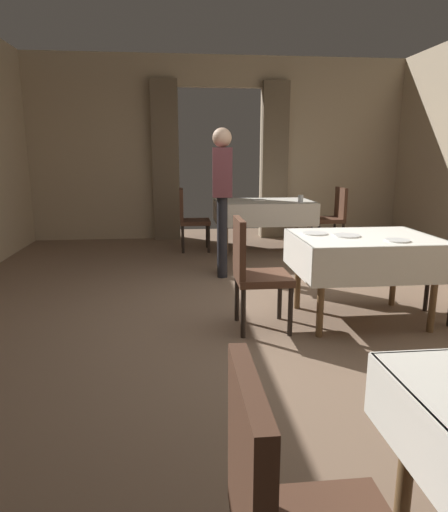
{
  "coord_description": "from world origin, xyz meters",
  "views": [
    {
      "loc": [
        -0.75,
        -3.63,
        1.43
      ],
      "look_at": [
        -0.33,
        0.35,
        0.52
      ],
      "focal_mm": 31.62,
      "sensor_mm": 36.0,
      "label": 1
    }
  ],
  "objects_px": {
    "chair_mid_left": "(253,269)",
    "plate_mid_a": "(315,233)",
    "dining_table_mid": "(363,249)",
    "dining_table_far": "(264,208)",
    "person_waiter_by_doorway": "(222,190)",
    "chair_far_right": "(333,215)",
    "plate_mid_b": "(347,235)",
    "glass_far_a": "(301,199)",
    "plate_far_b": "(259,200)",
    "plate_mid_c": "(398,240)",
    "chair_far_left": "(190,217)"
  },
  "relations": [
    {
      "from": "chair_mid_left",
      "to": "plate_mid_a",
      "type": "height_order",
      "value": "chair_mid_left"
    },
    {
      "from": "dining_table_mid",
      "to": "plate_mid_a",
      "type": "relative_size",
      "value": 5.35
    },
    {
      "from": "dining_table_far",
      "to": "person_waiter_by_doorway",
      "type": "distance_m",
      "value": 1.62
    },
    {
      "from": "chair_far_right",
      "to": "plate_mid_b",
      "type": "relative_size",
      "value": 4.14
    },
    {
      "from": "plate_mid_a",
      "to": "glass_far_a",
      "type": "bearing_deg",
      "value": 77.3
    },
    {
      "from": "plate_far_b",
      "to": "plate_mid_c",
      "type": "bearing_deg",
      "value": -80.88
    },
    {
      "from": "chair_far_left",
      "to": "plate_mid_a",
      "type": "height_order",
      "value": "chair_far_left"
    },
    {
      "from": "plate_mid_a",
      "to": "person_waiter_by_doorway",
      "type": "height_order",
      "value": "person_waiter_by_doorway"
    },
    {
      "from": "dining_table_mid",
      "to": "plate_far_b",
      "type": "bearing_deg",
      "value": 96.76
    },
    {
      "from": "chair_far_right",
      "to": "plate_mid_c",
      "type": "distance_m",
      "value": 3.4
    },
    {
      "from": "chair_far_left",
      "to": "person_waiter_by_doorway",
      "type": "relative_size",
      "value": 0.54
    },
    {
      "from": "chair_mid_left",
      "to": "plate_mid_c",
      "type": "height_order",
      "value": "chair_mid_left"
    },
    {
      "from": "dining_table_mid",
      "to": "person_waiter_by_doorway",
      "type": "bearing_deg",
      "value": 123.35
    },
    {
      "from": "dining_table_mid",
      "to": "chair_mid_left",
      "type": "xyz_separation_m",
      "value": [
        -0.97,
        -0.11,
        -0.12
      ]
    },
    {
      "from": "dining_table_mid",
      "to": "chair_mid_left",
      "type": "bearing_deg",
      "value": -173.56
    },
    {
      "from": "plate_mid_b",
      "to": "glass_far_a",
      "type": "height_order",
      "value": "glass_far_a"
    },
    {
      "from": "dining_table_mid",
      "to": "plate_mid_b",
      "type": "xyz_separation_m",
      "value": [
        -0.15,
        0.0,
        0.12
      ]
    },
    {
      "from": "chair_far_left",
      "to": "dining_table_mid",
      "type": "bearing_deg",
      "value": -65.54
    },
    {
      "from": "plate_mid_b",
      "to": "plate_mid_c",
      "type": "height_order",
      "value": "same"
    },
    {
      "from": "plate_mid_c",
      "to": "glass_far_a",
      "type": "height_order",
      "value": "glass_far_a"
    },
    {
      "from": "chair_far_left",
      "to": "plate_mid_a",
      "type": "distance_m",
      "value": 3.11
    },
    {
      "from": "chair_mid_left",
      "to": "plate_far_b",
      "type": "height_order",
      "value": "chair_mid_left"
    },
    {
      "from": "plate_mid_a",
      "to": "plate_mid_c",
      "type": "relative_size",
      "value": 1.13
    },
    {
      "from": "dining_table_mid",
      "to": "person_waiter_by_doorway",
      "type": "distance_m",
      "value": 1.96
    },
    {
      "from": "dining_table_far",
      "to": "person_waiter_by_doorway",
      "type": "relative_size",
      "value": 0.84
    },
    {
      "from": "chair_far_right",
      "to": "plate_mid_c",
      "type": "relative_size",
      "value": 4.77
    },
    {
      "from": "dining_table_far",
      "to": "plate_far_b",
      "type": "xyz_separation_m",
      "value": [
        -0.07,
        0.07,
        0.11
      ]
    },
    {
      "from": "chair_far_left",
      "to": "plate_far_b",
      "type": "xyz_separation_m",
      "value": [
        1.04,
        -0.02,
        0.24
      ]
    },
    {
      "from": "chair_far_right",
      "to": "glass_far_a",
      "type": "distance_m",
      "value": 0.78
    },
    {
      "from": "plate_mid_c",
      "to": "person_waiter_by_doorway",
      "type": "height_order",
      "value": "person_waiter_by_doorway"
    },
    {
      "from": "plate_mid_b",
      "to": "plate_far_b",
      "type": "height_order",
      "value": "same"
    },
    {
      "from": "dining_table_mid",
      "to": "dining_table_far",
      "type": "distance_m",
      "value": 3.0
    },
    {
      "from": "plate_mid_b",
      "to": "glass_far_a",
      "type": "distance_m",
      "value": 2.72
    },
    {
      "from": "plate_mid_b",
      "to": "chair_far_right",
      "type": "bearing_deg",
      "value": 72.57
    },
    {
      "from": "chair_mid_left",
      "to": "glass_far_a",
      "type": "height_order",
      "value": "chair_mid_left"
    },
    {
      "from": "chair_far_left",
      "to": "person_waiter_by_doorway",
      "type": "bearing_deg",
      "value": -76.88
    },
    {
      "from": "glass_far_a",
      "to": "person_waiter_by_doorway",
      "type": "bearing_deg",
      "value": -138.56
    },
    {
      "from": "dining_table_far",
      "to": "plate_mid_b",
      "type": "relative_size",
      "value": 6.41
    },
    {
      "from": "dining_table_far",
      "to": "plate_far_b",
      "type": "height_order",
      "value": "plate_far_b"
    },
    {
      "from": "plate_mid_a",
      "to": "chair_far_right",
      "type": "bearing_deg",
      "value": 67.8
    },
    {
      "from": "plate_mid_a",
      "to": "plate_mid_c",
      "type": "xyz_separation_m",
      "value": [
        0.56,
        -0.39,
        0.0
      ]
    },
    {
      "from": "dining_table_far",
      "to": "chair_mid_left",
      "type": "xyz_separation_m",
      "value": [
        -0.68,
        -3.09,
        -0.13
      ]
    },
    {
      "from": "plate_mid_c",
      "to": "dining_table_mid",
      "type": "bearing_deg",
      "value": 123.52
    },
    {
      "from": "dining_table_mid",
      "to": "plate_mid_a",
      "type": "distance_m",
      "value": 0.43
    },
    {
      "from": "dining_table_far",
      "to": "glass_far_a",
      "type": "height_order",
      "value": "glass_far_a"
    },
    {
      "from": "dining_table_far",
      "to": "chair_far_right",
      "type": "relative_size",
      "value": 1.55
    },
    {
      "from": "dining_table_mid",
      "to": "chair_mid_left",
      "type": "height_order",
      "value": "chair_mid_left"
    },
    {
      "from": "dining_table_far",
      "to": "glass_far_a",
      "type": "xyz_separation_m",
      "value": [
        0.48,
        -0.28,
        0.16
      ]
    },
    {
      "from": "glass_far_a",
      "to": "person_waiter_by_doorway",
      "type": "xyz_separation_m",
      "value": [
        -1.24,
        -1.1,
        0.22
      ]
    },
    {
      "from": "dining_table_far",
      "to": "dining_table_mid",
      "type": "bearing_deg",
      "value": -84.37
    }
  ]
}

